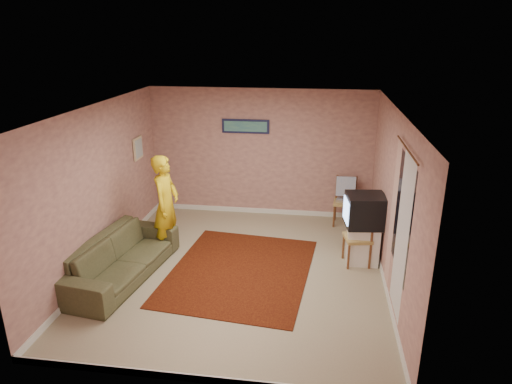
# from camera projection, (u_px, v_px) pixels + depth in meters

# --- Properties ---
(ground) EXTENTS (5.00, 5.00, 0.00)m
(ground) POSITION_uv_depth(u_px,v_px,m) (240.00, 271.00, 7.33)
(ground) COLOR #9B9370
(ground) RESTS_ON ground
(wall_back) EXTENTS (4.50, 0.02, 2.60)m
(wall_back) POSITION_uv_depth(u_px,v_px,m) (261.00, 153.00, 9.23)
(wall_back) COLOR tan
(wall_back) RESTS_ON ground
(wall_front) EXTENTS (4.50, 0.02, 2.60)m
(wall_front) POSITION_uv_depth(u_px,v_px,m) (196.00, 279.00, 4.56)
(wall_front) COLOR tan
(wall_front) RESTS_ON ground
(wall_left) EXTENTS (0.02, 5.00, 2.60)m
(wall_left) POSITION_uv_depth(u_px,v_px,m) (99.00, 188.00, 7.19)
(wall_left) COLOR tan
(wall_left) RESTS_ON ground
(wall_right) EXTENTS (0.02, 5.00, 2.60)m
(wall_right) POSITION_uv_depth(u_px,v_px,m) (392.00, 202.00, 6.60)
(wall_right) COLOR tan
(wall_right) RESTS_ON ground
(ceiling) EXTENTS (4.50, 5.00, 0.02)m
(ceiling) POSITION_uv_depth(u_px,v_px,m) (238.00, 109.00, 6.46)
(ceiling) COLOR silver
(ceiling) RESTS_ON wall_back
(baseboard_back) EXTENTS (4.50, 0.02, 0.10)m
(baseboard_back) POSITION_uv_depth(u_px,v_px,m) (260.00, 211.00, 9.64)
(baseboard_back) COLOR white
(baseboard_back) RESTS_ON ground
(baseboard_front) EXTENTS (4.50, 0.02, 0.10)m
(baseboard_front) POSITION_uv_depth(u_px,v_px,m) (201.00, 379.00, 4.99)
(baseboard_front) COLOR white
(baseboard_front) RESTS_ON ground
(baseboard_left) EXTENTS (0.02, 5.00, 0.10)m
(baseboard_left) POSITION_uv_depth(u_px,v_px,m) (108.00, 259.00, 7.61)
(baseboard_left) COLOR white
(baseboard_left) RESTS_ON ground
(baseboard_right) EXTENTS (0.02, 5.00, 0.10)m
(baseboard_right) POSITION_uv_depth(u_px,v_px,m) (383.00, 278.00, 7.02)
(baseboard_right) COLOR white
(baseboard_right) RESTS_ON ground
(window) EXTENTS (0.01, 1.10, 1.50)m
(window) POSITION_uv_depth(u_px,v_px,m) (403.00, 216.00, 5.71)
(window) COLOR black
(window) RESTS_ON wall_right
(curtain_sheer) EXTENTS (0.01, 0.75, 2.10)m
(curtain_sheer) POSITION_uv_depth(u_px,v_px,m) (402.00, 236.00, 5.64)
(curtain_sheer) COLOR silver
(curtain_sheer) RESTS_ON wall_right
(curtain_floral) EXTENTS (0.01, 0.35, 2.10)m
(curtain_floral) POSITION_uv_depth(u_px,v_px,m) (393.00, 215.00, 6.30)
(curtain_floral) COLOR beige
(curtain_floral) RESTS_ON wall_right
(curtain_rod) EXTENTS (0.02, 1.40, 0.02)m
(curtain_rod) POSITION_uv_depth(u_px,v_px,m) (407.00, 149.00, 5.43)
(curtain_rod) COLOR brown
(curtain_rod) RESTS_ON wall_right
(picture_back) EXTENTS (0.95, 0.04, 0.28)m
(picture_back) POSITION_uv_depth(u_px,v_px,m) (246.00, 126.00, 9.05)
(picture_back) COLOR #16183C
(picture_back) RESTS_ON wall_back
(picture_left) EXTENTS (0.04, 0.38, 0.42)m
(picture_left) POSITION_uv_depth(u_px,v_px,m) (138.00, 148.00, 8.60)
(picture_left) COLOR beige
(picture_left) RESTS_ON wall_left
(area_rug) EXTENTS (2.41, 2.89, 0.01)m
(area_rug) POSITION_uv_depth(u_px,v_px,m) (240.00, 271.00, 7.32)
(area_rug) COLOR black
(area_rug) RESTS_ON ground
(tv_cabinet) EXTENTS (0.51, 0.46, 0.65)m
(tv_cabinet) POSITION_uv_depth(u_px,v_px,m) (362.00, 243.00, 7.54)
(tv_cabinet) COLOR white
(tv_cabinet) RESTS_ON ground
(crt_tv) EXTENTS (0.67, 0.62, 0.53)m
(crt_tv) POSITION_uv_depth(u_px,v_px,m) (365.00, 211.00, 7.34)
(crt_tv) COLOR black
(crt_tv) RESTS_ON tv_cabinet
(chair_a) EXTENTS (0.47, 0.45, 0.52)m
(chair_a) POSITION_uv_depth(u_px,v_px,m) (345.00, 197.00, 8.89)
(chair_a) COLOR tan
(chair_a) RESTS_ON ground
(dvd_player) EXTENTS (0.37, 0.30, 0.06)m
(dvd_player) POSITION_uv_depth(u_px,v_px,m) (345.00, 200.00, 8.92)
(dvd_player) COLOR #B5B5BA
(dvd_player) RESTS_ON chair_a
(blue_throw) EXTENTS (0.37, 0.05, 0.39)m
(blue_throw) POSITION_uv_depth(u_px,v_px,m) (346.00, 186.00, 8.90)
(blue_throw) COLOR #87A5DD
(blue_throw) RESTS_ON chair_a
(chair_b) EXTENTS (0.48, 0.50, 0.52)m
(chair_b) POSITION_uv_depth(u_px,v_px,m) (358.00, 231.00, 7.38)
(chair_b) COLOR tan
(chair_b) RESTS_ON ground
(game_console) EXTENTS (0.22, 0.17, 0.04)m
(game_console) POSITION_uv_depth(u_px,v_px,m) (358.00, 235.00, 7.40)
(game_console) COLOR white
(game_console) RESTS_ON chair_b
(sofa) EXTENTS (1.21, 2.37, 0.66)m
(sofa) POSITION_uv_depth(u_px,v_px,m) (121.00, 258.00, 7.06)
(sofa) COLOR #4D4C2F
(sofa) RESTS_ON ground
(person) EXTENTS (0.46, 0.66, 1.72)m
(person) POSITION_uv_depth(u_px,v_px,m) (166.00, 205.00, 7.74)
(person) COLOR yellow
(person) RESTS_ON ground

